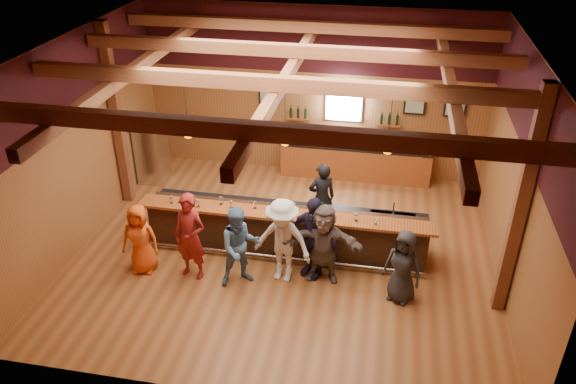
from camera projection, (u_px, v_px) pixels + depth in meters
name	position (u px, v px, depth m)	size (l,w,h in m)	color
room	(286.00, 115.00, 10.84)	(9.04, 9.00, 4.52)	brown
bar_counter	(287.00, 228.00, 12.26)	(6.30, 1.07, 1.11)	black
back_bar_cabinet	(355.00, 162.00, 15.13)	(4.00, 0.52, 0.95)	brown
window	(344.00, 103.00, 14.60)	(0.95, 0.09, 0.95)	silver
framed_pictures	(378.00, 104.00, 14.43)	(5.35, 0.05, 0.45)	black
wine_shelves	(343.00, 119.00, 14.76)	(3.00, 0.18, 0.30)	brown
pendant_lights	(285.00, 140.00, 11.04)	(4.24, 0.24, 1.37)	black
stainless_fridge	(152.00, 150.00, 14.81)	(0.70, 0.70, 1.80)	silver
customer_orange	(140.00, 239.00, 11.45)	(0.76, 0.49, 1.56)	#D74C14
customer_redvest	(190.00, 237.00, 11.22)	(0.69, 0.45, 1.90)	maroon
customer_denim	(240.00, 247.00, 11.06)	(0.84, 0.66, 1.73)	teal
customer_white	(282.00, 241.00, 11.12)	(1.20, 0.69, 1.86)	silver
customer_navy	(313.00, 237.00, 11.27)	(1.07, 0.45, 1.83)	#1E1831
customer_brown	(323.00, 243.00, 11.16)	(1.61, 0.51, 1.74)	#5F524C
customer_dark	(403.00, 267.00, 10.66)	(0.76, 0.49, 1.55)	#232325
bartender	(322.00, 198.00, 12.73)	(0.63, 0.41, 1.72)	black
ice_bucket	(291.00, 208.00, 11.66)	(0.20, 0.20, 0.21)	brown
bottle_a	(322.00, 208.00, 11.63)	(0.07, 0.07, 0.34)	black
bottle_b	(313.00, 209.00, 11.57)	(0.07, 0.07, 0.34)	black
glass_a	(171.00, 198.00, 11.98)	(0.08, 0.08, 0.19)	silver
glass_b	(198.00, 201.00, 11.84)	(0.09, 0.09, 0.20)	silver
glass_c	(221.00, 199.00, 11.93)	(0.09, 0.09, 0.20)	silver
glass_d	(231.00, 203.00, 11.79)	(0.09, 0.09, 0.19)	silver
glass_e	(255.00, 203.00, 11.79)	(0.08, 0.08, 0.18)	silver
glass_f	(332.00, 212.00, 11.46)	(0.09, 0.09, 0.19)	silver
glass_g	(356.00, 215.00, 11.36)	(0.09, 0.09, 0.20)	silver
glass_h	(376.00, 219.00, 11.25)	(0.09, 0.09, 0.19)	silver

